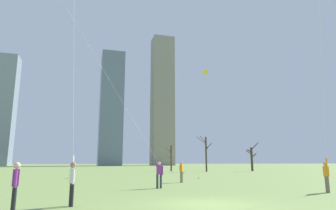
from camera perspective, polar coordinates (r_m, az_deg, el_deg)
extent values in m
plane|color=#7A934C|center=(12.01, 8.14, -18.67)|extent=(400.00, 400.00, 0.00)
cylinder|color=#726656|center=(18.52, 28.47, -13.42)|extent=(0.14, 0.14, 0.85)
cylinder|color=#726656|center=(18.31, 28.69, -13.44)|extent=(0.14, 0.14, 0.85)
cube|color=orange|center=(18.38, 28.38, -11.27)|extent=(0.33, 0.39, 0.54)
sphere|color=tan|center=(18.37, 28.27, -10.06)|extent=(0.22, 0.22, 0.22)
cylinder|color=orange|center=(18.58, 28.18, -11.38)|extent=(0.09, 0.09, 0.55)
cylinder|color=orange|center=(18.17, 28.45, -9.79)|extent=(0.17, 0.22, 0.56)
cylinder|color=silver|center=(14.87, 27.49, 14.59)|extent=(5.92, 7.13, 11.80)
cylinder|color=#33384C|center=(18.86, -1.40, -14.63)|extent=(0.14, 0.14, 0.85)
cylinder|color=#33384C|center=(18.86, -2.09, -14.62)|extent=(0.14, 0.14, 0.85)
cube|color=purple|center=(18.82, -1.74, -12.51)|extent=(0.38, 0.28, 0.54)
sphere|color=beige|center=(18.82, -1.73, -11.33)|extent=(0.22, 0.22, 0.22)
cylinder|color=purple|center=(18.83, -1.08, -12.62)|extent=(0.09, 0.09, 0.55)
cylinder|color=purple|center=(18.82, -2.38, -11.07)|extent=(0.22, 0.14, 0.56)
cylinder|color=silver|center=(20.78, -16.11, 12.66)|extent=(9.66, 1.58, 15.93)
cylinder|color=black|center=(11.89, -18.22, -16.27)|extent=(0.14, 0.14, 0.85)
cylinder|color=black|center=(12.11, -18.33, -16.16)|extent=(0.14, 0.14, 0.85)
cube|color=white|center=(11.95, -18.07, -12.90)|extent=(0.25, 0.36, 0.54)
sphere|color=#9E7051|center=(11.94, -17.96, -11.03)|extent=(0.22, 0.22, 0.22)
cylinder|color=white|center=(11.74, -17.97, -13.11)|extent=(0.09, 0.09, 0.55)
cylinder|color=white|center=(12.15, -18.04, -10.63)|extent=(0.12, 0.21, 0.56)
cylinder|color=silver|center=(16.20, -17.82, 16.35)|extent=(0.93, 4.61, 14.16)
cylinder|color=black|center=(11.07, -27.83, -16.02)|extent=(0.14, 0.14, 0.85)
cylinder|color=black|center=(11.29, -27.80, -15.90)|extent=(0.14, 0.14, 0.85)
cube|color=purple|center=(11.12, -27.49, -12.41)|extent=(0.26, 0.37, 0.54)
sphere|color=beige|center=(11.11, -27.31, -10.41)|extent=(0.22, 0.22, 0.22)
cylinder|color=purple|center=(10.91, -27.54, -12.63)|extent=(0.09, 0.09, 0.55)
cylinder|color=purple|center=(11.33, -27.48, -12.53)|extent=(0.09, 0.09, 0.55)
cylinder|color=#726656|center=(23.98, 2.74, -13.83)|extent=(0.14, 0.14, 0.85)
cylinder|color=#726656|center=(23.78, 2.55, -13.86)|extent=(0.14, 0.14, 0.85)
cube|color=orange|center=(23.86, 2.63, -12.18)|extent=(0.37, 0.39, 0.54)
sphere|color=tan|center=(23.85, 2.62, -11.24)|extent=(0.22, 0.22, 0.22)
cylinder|color=orange|center=(24.05, 2.81, -12.24)|extent=(0.09, 0.09, 0.55)
cylinder|color=orange|center=(23.66, 2.45, -12.27)|extent=(0.09, 0.09, 0.55)
cube|color=yellow|center=(42.60, 7.34, 6.40)|extent=(0.74, 0.70, 0.95)
cylinder|color=black|center=(42.60, 7.34, 6.40)|extent=(0.13, 0.27, 0.60)
cylinder|color=yellow|center=(42.46, 7.38, 4.99)|extent=(0.02, 0.02, 1.37)
cylinder|color=silver|center=(41.12, 5.28, -3.19)|extent=(3.02, 1.36, 14.23)
cylinder|color=#3F3833|center=(40.90, 3.09, -13.17)|extent=(0.10, 0.10, 0.08)
cylinder|color=silver|center=(34.20, 1.58, 6.97)|extent=(2.33, 6.97, 24.23)
cylinder|color=#3F3833|center=(29.68, 5.96, -13.97)|extent=(0.10, 0.10, 0.08)
cylinder|color=#4C3828|center=(51.42, 0.62, -10.32)|extent=(0.27, 0.27, 4.40)
cylinder|color=#4C3828|center=(50.96, 0.05, -8.74)|extent=(1.34, 0.79, 0.90)
cylinder|color=#4C3828|center=(52.24, 0.82, -9.40)|extent=(0.94, 1.57, 1.15)
cylinder|color=#4C3828|center=(50.95, 0.09, -10.04)|extent=(1.22, 0.74, 0.73)
cylinder|color=#423326|center=(49.75, 7.43, -9.46)|extent=(0.27, 0.27, 5.70)
cylinder|color=#423326|center=(50.56, 6.80, -6.65)|extent=(0.50, 1.72, 1.31)
cylinder|color=#423326|center=(49.88, 6.47, -6.85)|extent=(1.49, 0.72, 1.18)
cylinder|color=#423326|center=(50.07, 7.98, -7.87)|extent=(1.21, 0.20, 0.97)
cylinder|color=#423326|center=(49.17, 7.60, -8.41)|extent=(0.31, 1.33, 0.63)
cylinder|color=#423326|center=(54.49, 16.00, -10.10)|extent=(0.40, 0.40, 4.09)
cylinder|color=#423326|center=(54.20, 15.59, -8.64)|extent=(0.94, 0.37, 0.63)
cylinder|color=#423326|center=(54.56, 16.38, -9.40)|extent=(0.91, 0.53, 0.76)
cylinder|color=#423326|center=(53.91, 15.47, -8.92)|extent=(1.44, 0.71, 0.62)
cylinder|color=#423326|center=(54.20, 15.50, -8.60)|extent=(1.06, 0.29, 0.44)
cylinder|color=#423326|center=(54.84, 16.52, -7.70)|extent=(1.47, 0.32, 1.38)
cube|color=slate|center=(123.38, -11.02, -0.66)|extent=(9.23, 11.55, 46.48)
cube|color=gray|center=(131.57, -1.10, 1.07)|extent=(9.46, 8.09, 58.04)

